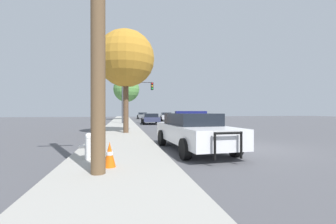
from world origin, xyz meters
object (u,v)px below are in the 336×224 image
at_px(fire_hydrant, 89,145).
at_px(car_background_midblock, 150,118).
at_px(car_background_distant, 142,115).
at_px(tree_sidewalk_near, 126,59).
at_px(tree_sidewalk_far, 126,89).
at_px(traffic_cone, 110,154).
at_px(car_background_oncoming, 166,116).
at_px(police_car, 193,130).
at_px(traffic_light, 135,93).

xyz_separation_m(fire_hydrant, car_background_midblock, (4.17, 19.69, 0.15)).
xyz_separation_m(car_background_distant, tree_sidewalk_near, (-3.63, -30.27, 4.21)).
distance_m(tree_sidewalk_far, traffic_cone, 34.41).
distance_m(car_background_midblock, tree_sidewalk_far, 14.35).
distance_m(car_background_distant, traffic_cone, 39.52).
relative_size(car_background_oncoming, tree_sidewalk_far, 0.54).
relative_size(car_background_distant, tree_sidewalk_near, 0.61).
xyz_separation_m(car_background_midblock, tree_sidewalk_far, (-2.61, 13.31, 4.68)).
bearing_deg(traffic_cone, fire_hydrant, 121.19).
bearing_deg(car_background_oncoming, fire_hydrant, 79.46).
relative_size(police_car, tree_sidewalk_near, 0.78).
relative_size(police_car, car_background_oncoming, 1.29).
height_order(tree_sidewalk_near, tree_sidewalk_far, tree_sidewalk_far).
bearing_deg(police_car, traffic_cone, 37.80).
height_order(tree_sidewalk_near, traffic_cone, tree_sidewalk_near).
bearing_deg(fire_hydrant, car_background_distant, 82.87).
bearing_deg(car_background_distant, tree_sidewalk_far, -120.13).
height_order(police_car, tree_sidewalk_near, tree_sidewalk_near).
height_order(police_car, tree_sidewalk_far, tree_sidewalk_far).
bearing_deg(car_background_midblock, tree_sidewalk_far, 102.42).
height_order(fire_hydrant, traffic_cone, fire_hydrant).
height_order(police_car, traffic_light, traffic_light).
bearing_deg(tree_sidewalk_far, car_background_oncoming, -41.33).
distance_m(fire_hydrant, traffic_cone, 1.23).
relative_size(traffic_light, car_background_distant, 1.23).
relative_size(car_background_distant, tree_sidewalk_far, 0.54).
distance_m(police_car, tree_sidewalk_far, 31.79).
height_order(fire_hydrant, tree_sidewalk_far, tree_sidewalk_far).
xyz_separation_m(police_car, fire_hydrant, (-3.65, -1.61, -0.23)).
bearing_deg(traffic_cone, tree_sidewalk_near, 86.73).
distance_m(traffic_light, car_background_distant, 18.84).
height_order(car_background_distant, tree_sidewalk_near, tree_sidewalk_near).
relative_size(traffic_light, car_background_midblock, 1.14).
bearing_deg(police_car, car_background_distant, -95.46).
bearing_deg(tree_sidewalk_far, traffic_light, -86.44).
bearing_deg(police_car, tree_sidewalk_far, -89.88).
bearing_deg(traffic_light, tree_sidewalk_far, 93.56).
relative_size(tree_sidewalk_near, tree_sidewalk_far, 0.89).
height_order(police_car, traffic_cone, police_car).
bearing_deg(fire_hydrant, police_car, 23.84).
bearing_deg(traffic_light, police_car, -86.03).
xyz_separation_m(fire_hydrant, car_background_distant, (4.79, 38.25, 0.16)).
distance_m(traffic_light, tree_sidewalk_near, 11.94).
bearing_deg(traffic_cone, traffic_light, 85.20).
bearing_deg(police_car, fire_hydrant, 20.17).
relative_size(fire_hydrant, traffic_cone, 1.22).
height_order(traffic_light, car_background_oncoming, traffic_light).
relative_size(traffic_light, car_background_oncoming, 1.23).
bearing_deg(car_background_distant, fire_hydrant, -95.72).
bearing_deg(car_background_distant, police_car, -90.37).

